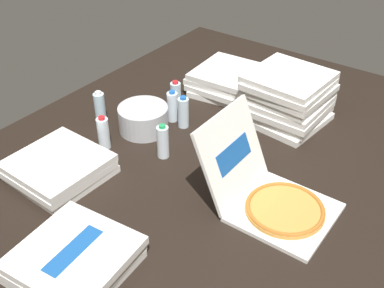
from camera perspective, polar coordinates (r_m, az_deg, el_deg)
name	(u,v)px	position (r m, az deg, el deg)	size (l,w,h in m)	color
ground_plane	(210,173)	(2.42, 2.17, -3.52)	(3.20, 2.40, 0.02)	black
open_pizza_box	(271,195)	(2.18, 9.53, -6.17)	(0.42, 0.59, 0.41)	white
pizza_stack_center_near	(229,80)	(3.10, 4.49, 7.68)	(0.48, 0.48, 0.15)	white
pizza_stack_right_mid	(59,168)	(2.43, -15.82, -2.80)	(0.44, 0.43, 0.11)	white
pizza_stack_left_near	(73,260)	(1.97, -14.16, -13.41)	(0.46, 0.47, 0.11)	white
pizza_stack_left_far	(288,98)	(2.80, 11.52, 5.52)	(0.47, 0.46, 0.30)	white
ice_bucket	(143,119)	(2.70, -5.91, 3.07)	(0.28, 0.28, 0.15)	#B7BABF
water_bottle_0	(163,142)	(2.47, -3.55, 0.29)	(0.06, 0.06, 0.20)	white
water_bottle_1	(172,106)	(2.77, -2.39, 4.57)	(0.06, 0.06, 0.20)	white
water_bottle_2	(100,107)	(2.81, -11.10, 4.40)	(0.06, 0.06, 0.20)	silver
water_bottle_3	(103,133)	(2.57, -10.68, 1.32)	(0.06, 0.06, 0.20)	white
water_bottle_4	(183,112)	(2.71, -1.06, 3.85)	(0.06, 0.06, 0.20)	silver
water_bottle_5	(176,96)	(2.87, -2.00, 5.80)	(0.06, 0.06, 0.20)	silver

